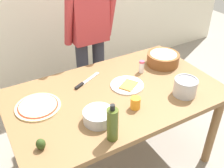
# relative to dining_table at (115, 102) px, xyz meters

# --- Properties ---
(ground) EXTENTS (8.00, 8.00, 0.00)m
(ground) POSITION_rel_dining_table_xyz_m (0.00, 0.00, -0.67)
(ground) COLOR gray
(dining_table) EXTENTS (1.60, 0.96, 0.76)m
(dining_table) POSITION_rel_dining_table_xyz_m (0.00, 0.00, 0.00)
(dining_table) COLOR brown
(dining_table) RESTS_ON ground
(person_cook) EXTENTS (0.49, 0.25, 1.62)m
(person_cook) POSITION_rel_dining_table_xyz_m (0.16, 0.76, 0.27)
(person_cook) COLOR #2D2D38
(person_cook) RESTS_ON ground
(pizza_raw_on_board) EXTENTS (0.32, 0.32, 0.02)m
(pizza_raw_on_board) POSITION_rel_dining_table_xyz_m (-0.56, 0.12, 0.10)
(pizza_raw_on_board) COLOR beige
(pizza_raw_on_board) RESTS_ON dining_table
(plate_with_slice) EXTENTS (0.26, 0.26, 0.02)m
(plate_with_slice) POSITION_rel_dining_table_xyz_m (0.13, 0.03, 0.10)
(plate_with_slice) COLOR white
(plate_with_slice) RESTS_ON dining_table
(popcorn_bowl) EXTENTS (0.28, 0.28, 0.11)m
(popcorn_bowl) POSITION_rel_dining_table_xyz_m (0.58, 0.17, 0.15)
(popcorn_bowl) COLOR brown
(popcorn_bowl) RESTS_ON dining_table
(mixing_bowl_steel) EXTENTS (0.20, 0.20, 0.08)m
(mixing_bowl_steel) POSITION_rel_dining_table_xyz_m (-0.25, -0.22, 0.13)
(mixing_bowl_steel) COLOR #B7B7BC
(mixing_bowl_steel) RESTS_ON dining_table
(olive_oil_bottle) EXTENTS (0.07, 0.07, 0.26)m
(olive_oil_bottle) POSITION_rel_dining_table_xyz_m (-0.25, -0.40, 0.20)
(olive_oil_bottle) COLOR #47561E
(olive_oil_bottle) RESTS_ON dining_table
(steel_pot) EXTENTS (0.17, 0.17, 0.13)m
(steel_pot) POSITION_rel_dining_table_xyz_m (0.44, -0.27, 0.16)
(steel_pot) COLOR #B7B7BC
(steel_pot) RESTS_ON dining_table
(cup_orange) EXTENTS (0.07, 0.07, 0.08)m
(cup_orange) POSITION_rel_dining_table_xyz_m (0.03, -0.22, 0.13)
(cup_orange) COLOR orange
(cup_orange) RESTS_ON dining_table
(salt_shaker) EXTENTS (0.04, 0.04, 0.11)m
(salt_shaker) POSITION_rel_dining_table_xyz_m (0.34, 0.15, 0.14)
(salt_shaker) COLOR white
(salt_shaker) RESTS_ON dining_table
(chef_knife) EXTENTS (0.27, 0.15, 0.02)m
(chef_knife) POSITION_rel_dining_table_xyz_m (-0.14, 0.23, 0.10)
(chef_knife) COLOR silver
(chef_knife) RESTS_ON dining_table
(avocado) EXTENTS (0.06, 0.06, 0.07)m
(avocado) POSITION_rel_dining_table_xyz_m (-0.65, -0.26, 0.13)
(avocado) COLOR #2D4219
(avocado) RESTS_ON dining_table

